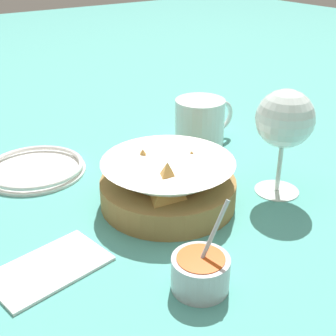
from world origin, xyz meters
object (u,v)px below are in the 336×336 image
(wine_glass, at_px, (285,122))
(beer_mug, at_px, (200,124))
(food_basket, at_px, (168,184))
(side_plate, at_px, (35,168))
(sauce_cup, at_px, (200,271))

(wine_glass, xyz_separation_m, beer_mug, (0.02, 0.22, -0.08))
(food_basket, height_order, wine_glass, wine_glass)
(wine_glass, height_order, beer_mug, wine_glass)
(wine_glass, relative_size, side_plate, 0.97)
(sauce_cup, distance_m, side_plate, 0.40)
(food_basket, distance_m, side_plate, 0.25)
(food_basket, bearing_deg, beer_mug, 39.53)
(beer_mug, relative_size, side_plate, 0.76)
(food_basket, xyz_separation_m, beer_mug, (0.18, 0.15, 0.01))
(wine_glass, distance_m, side_plate, 0.42)
(sauce_cup, height_order, side_plate, sauce_cup)
(food_basket, distance_m, wine_glass, 0.20)
(wine_glass, bearing_deg, beer_mug, 85.12)
(sauce_cup, xyz_separation_m, wine_glass, (0.24, 0.11, 0.09))
(food_basket, bearing_deg, side_plate, 120.19)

